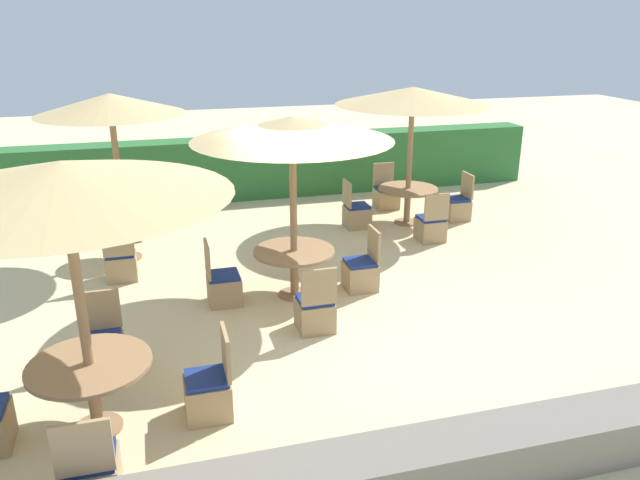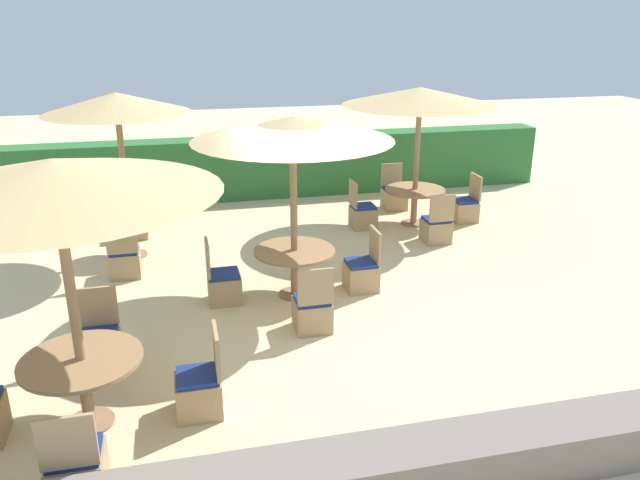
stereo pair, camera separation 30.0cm
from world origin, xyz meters
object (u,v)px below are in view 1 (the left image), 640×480
object	(u,v)px
round_table_back_left	(124,228)
round_table_center	(294,259)
parasol_back_left	(110,105)
parasol_back_right	(413,96)
patio_chair_back_right_west	(356,214)
patio_chair_back_left_north	(127,225)
patio_chair_front_left_south	(91,476)
patio_chair_center_south	(315,311)
round_table_back_right	(408,195)
patio_chair_center_east	(361,272)
parasol_front_left	(62,180)
parasol_center	(292,129)
patio_chair_back_right_south	(431,227)
round_table_front_left	(91,376)
patio_chair_back_right_east	(457,207)
patio_chair_center_west	(223,286)
patio_chair_front_left_north	(103,351)
patio_chair_back_left_south	(121,263)
patio_chair_front_left_east	(209,392)
patio_chair_back_right_north	(386,196)

from	to	relation	value
round_table_back_left	round_table_center	world-z (taller)	round_table_back_left
parasol_back_left	parasol_back_right	xyz separation A→B (m)	(5.28, 0.49, -0.10)
patio_chair_back_right_west	round_table_center	world-z (taller)	patio_chair_back_right_west
patio_chair_back_left_north	patio_chair_front_left_south	size ratio (longest dim) A/B	1.00
parasol_back_right	patio_chair_center_south	bearing A→B (deg)	-127.31
patio_chair_front_left_south	patio_chair_center_south	bearing A→B (deg)	43.37
round_table_back_left	patio_chair_back_right_west	world-z (taller)	patio_chair_back_right_west
round_table_back_right	round_table_center	distance (m)	3.94
round_table_back_right	patio_chair_center_east	xyz separation A→B (m)	(-1.88, -2.70, -0.31)
round_table_back_left	round_table_center	size ratio (longest dim) A/B	0.78
parasol_back_left	parasol_front_left	distance (m)	4.71
parasol_center	parasol_front_left	bearing A→B (deg)	-135.88
round_table_back_left	parasol_front_left	bearing A→B (deg)	-92.61
patio_chair_back_right_south	round_table_front_left	bearing A→B (deg)	-143.06
round_table_back_right	patio_chair_center_east	size ratio (longest dim) A/B	1.24
patio_chair_back_right_east	patio_chair_center_west	bearing A→B (deg)	117.61
patio_chair_back_left_north	patio_chair_front_left_north	size ratio (longest dim) A/B	1.00
round_table_back_left	patio_chair_back_left_south	size ratio (longest dim) A/B	0.98
round_table_back_right	patio_chair_back_right_south	bearing A→B (deg)	-89.07
parasol_back_left	patio_chair_back_right_east	world-z (taller)	parasol_back_left
patio_chair_front_left_south	patio_chair_front_left_north	bearing A→B (deg)	90.10
round_table_center	patio_chair_center_south	world-z (taller)	patio_chair_center_south
patio_chair_front_left_east	parasol_back_left	bearing A→B (deg)	10.59
parasol_back_left	patio_chair_center_east	xyz separation A→B (m)	(3.40, -2.21, -2.29)
patio_chair_back_right_west	parasol_front_left	xyz separation A→B (m)	(-4.45, -5.22, 2.29)
round_table_back_right	patio_chair_back_left_south	bearing A→B (deg)	-165.52
round_table_front_left	patio_chair_front_left_east	xyz separation A→B (m)	(1.10, -0.05, -0.35)
patio_chair_back_right_south	parasol_back_right	bearing A→B (deg)	90.93
parasol_back_left	patio_chair_back_right_west	bearing A→B (deg)	6.95
patio_chair_back_left_south	patio_chair_center_east	distance (m)	3.70
parasol_center	patio_chair_back_right_east	bearing A→B (deg)	33.62
patio_chair_back_left_south	round_table_back_right	bearing A→B (deg)	14.48
patio_chair_back_left_south	patio_chair_center_west	xyz separation A→B (m)	(1.41, -1.28, 0.00)
round_table_back_left	patio_chair_center_south	size ratio (longest dim) A/B	0.98
patio_chair_back_right_east	parasol_front_left	xyz separation A→B (m)	(-6.55, -5.15, 2.29)
patio_chair_back_right_east	patio_chair_back_right_north	xyz separation A→B (m)	(-1.08, 1.12, 0.00)
parasol_back_left	patio_chair_front_left_south	world-z (taller)	parasol_back_left
parasol_back_left	round_table_front_left	world-z (taller)	parasol_back_left
round_table_front_left	parasol_center	distance (m)	4.06
round_table_back_right	patio_chair_back_right_east	world-z (taller)	patio_chair_back_right_east
patio_chair_back_right_west	patio_chair_front_left_east	bearing A→B (deg)	-32.41
parasol_back_left	round_table_front_left	bearing A→B (deg)	-92.61
patio_chair_back_right_south	patio_chair_back_right_east	distance (m)	1.44
round_table_front_left	patio_chair_front_left_east	distance (m)	1.16
round_table_back_left	parasol_back_right	xyz separation A→B (m)	(5.28, 0.49, 1.91)
parasol_back_left	parasol_front_left	size ratio (longest dim) A/B	0.93
patio_chair_front_left_north	patio_chair_back_right_west	bearing A→B (deg)	-137.08
patio_chair_front_left_east	patio_chair_front_left_north	size ratio (longest dim) A/B	1.00
parasol_front_left	patio_chair_center_east	size ratio (longest dim) A/B	3.15
parasol_back_left	patio_chair_front_left_north	xyz separation A→B (m)	(-0.19, -3.61, -2.29)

